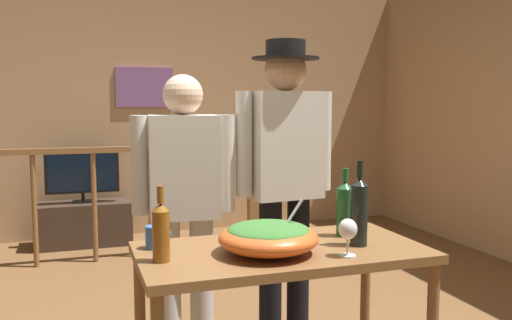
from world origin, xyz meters
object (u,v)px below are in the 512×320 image
Objects in this scene: tv_console at (84,224)px; salad_bowl at (268,236)px; serving_table at (281,268)px; person_standing_left at (184,195)px; flat_screen_tv at (82,173)px; wine_glass at (348,231)px; wine_bottle_green at (345,207)px; wine_bottle_amber at (161,231)px; stair_railing at (122,186)px; mug_blue at (155,237)px; framed_picture at (145,87)px; wine_bottle_dark at (359,210)px; person_standing_right at (285,164)px.

salad_bowl is (0.69, -3.41, 0.63)m from tv_console.
serving_table is 0.79m from person_standing_left.
wine_glass is at bearing -74.39° from flat_screen_tv.
wine_bottle_amber is at bearing -170.55° from wine_bottle_green.
wine_bottle_green is at bearing 20.76° from salad_bowl.
person_standing_left is (0.17, -2.02, 0.24)m from stair_railing.
mug_blue is (-0.07, -2.55, 0.16)m from stair_railing.
wine_bottle_green is (1.14, -3.21, 0.19)m from flat_screen_tv.
stair_railing is 10.76× the size of wine_bottle_green.
stair_railing is 2.77m from wine_bottle_amber.
salad_bowl is at bearing -159.24° from wine_bottle_green.
wine_bottle_green is 2.82× the size of mug_blue.
person_standing_left is (-0.17, -2.94, -0.64)m from framed_picture.
framed_picture is 1.38× the size of salad_bowl.
wine_bottle_amber reaches higher than mug_blue.
wine_glass is 0.20m from wine_bottle_dark.
salad_bowl is 0.43m from wine_bottle_dark.
mug_blue is (0.25, -3.15, 0.10)m from flat_screen_tv.
tv_console is at bearing 103.01° from serving_table.
wine_glass is at bearing 79.28° from person_standing_right.
wine_bottle_dark reaches higher than salad_bowl.
flat_screen_tv is 0.44× the size of person_standing_left.
flat_screen_tv is 3.38m from wine_bottle_amber.
flat_screen_tv is at bearing 105.61° from wine_glass.
wine_bottle_green is at bearing 9.45° from wine_bottle_amber.
wine_glass is (0.99, -3.56, 0.66)m from tv_console.
serving_table is (0.77, -3.32, -0.04)m from flat_screen_tv.
mug_blue is at bearing 164.65° from wine_bottle_dark.
serving_table is at bearing -163.28° from wine_bottle_green.
framed_picture is 3.01m from person_standing_right.
stair_railing is 2.00× the size of person_standing_right.
flat_screen_tv is at bearing 108.19° from wine_bottle_dark.
wine_bottle_green is (0.36, 0.11, 0.23)m from serving_table.
wine_bottle_dark reaches higher than wine_bottle_amber.
framed_picture reaches higher than stair_railing.
wine_bottle_amber is (-0.53, -0.04, 0.21)m from serving_table.
salad_bowl is 1.12× the size of wine_bottle_dark.
tv_console is at bearing 101.47° from salad_bowl.
tv_console is 7.85× the size of mug_blue.
wine_glass is at bearing -85.00° from framed_picture.
wine_bottle_amber is at bearing 178.08° from wine_bottle_dark.
stair_railing is at bearing -79.48° from person_standing_left.
person_standing_left is at bearing 129.21° from wine_bottle_dark.
tv_console is at bearing 105.48° from wine_glass.
framed_picture is at bearing 83.46° from mug_blue.
wine_glass is at bearing -132.48° from wine_bottle_dark.
wine_glass reaches higher than tv_console.
mug_blue is (-0.52, 0.17, 0.14)m from serving_table.
wine_bottle_green reaches higher than wine_glass.
stair_railing is 5.08× the size of flat_screen_tv.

